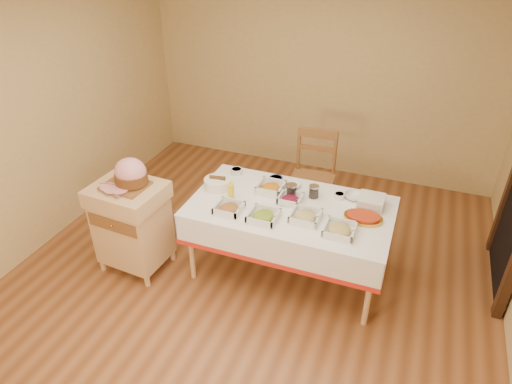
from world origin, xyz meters
TOP-DOWN VIEW (x-y plane):
  - room_shell at (0.00, 0.00)m, footprint 5.00×5.00m
  - dining_table at (0.30, 0.30)m, footprint 1.82×1.02m
  - butcher_cart at (-1.12, -0.15)m, footprint 0.68×0.58m
  - dining_chair at (0.26, 1.27)m, footprint 0.50×0.48m
  - ham_on_board at (-1.08, -0.12)m, footprint 0.41×0.39m
  - serving_dish_a at (-0.18, 0.02)m, footprint 0.23×0.23m
  - serving_dish_b at (0.14, 0.01)m, footprint 0.25×0.25m
  - serving_dish_c at (0.48, 0.14)m, footprint 0.25×0.25m
  - serving_dish_d at (0.80, 0.06)m, footprint 0.25×0.25m
  - serving_dish_e at (0.05, 0.48)m, footprint 0.25×0.24m
  - serving_dish_f at (0.28, 0.36)m, footprint 0.22×0.21m
  - small_bowl_left at (-0.39, 0.67)m, footprint 0.12×0.12m
  - small_bowl_mid at (0.04, 0.65)m, footprint 0.13×0.13m
  - small_bowl_right at (0.68, 0.59)m, footprint 0.10×0.10m
  - bowl_white_imported at (0.23, 0.63)m, footprint 0.14×0.14m
  - bowl_small_imported at (0.81, 0.63)m, footprint 0.21×0.21m
  - preserve_jar_left at (0.26, 0.46)m, footprint 0.10×0.10m
  - preserve_jar_right at (0.45, 0.52)m, footprint 0.10×0.10m
  - mustard_bottle at (-0.26, 0.23)m, footprint 0.06×0.06m
  - bread_basket at (-0.45, 0.36)m, footprint 0.26×0.26m
  - plate_stack at (0.97, 0.56)m, footprint 0.23×0.23m
  - brass_platter at (0.95, 0.32)m, footprint 0.34×0.24m

SIDE VIEW (x-z plane):
  - butcher_cart at x=-1.12m, z-range 0.06..0.97m
  - dining_chair at x=0.26m, z-range 0.02..1.06m
  - dining_table at x=0.30m, z-range 0.22..0.98m
  - bowl_white_imported at x=0.23m, z-range 0.76..0.79m
  - brass_platter at x=0.95m, z-range 0.76..0.80m
  - bowl_small_imported at x=0.81m, z-range 0.76..0.81m
  - small_bowl_right at x=0.68m, z-range 0.76..0.81m
  - small_bowl_left at x=-0.39m, z-range 0.76..0.82m
  - serving_dish_f at x=0.28m, z-range 0.74..0.84m
  - serving_dish_d at x=0.80m, z-range 0.74..0.84m
  - small_bowl_mid at x=0.04m, z-range 0.76..0.82m
  - serving_dish_a at x=-0.18m, z-range 0.74..0.84m
  - serving_dish_b at x=0.14m, z-range 0.74..0.84m
  - serving_dish_c at x=0.48m, z-range 0.74..0.84m
  - serving_dish_e at x=0.05m, z-range 0.74..0.85m
  - plate_stack at x=0.97m, z-range 0.76..0.86m
  - bread_basket at x=-0.45m, z-range 0.75..0.87m
  - preserve_jar_right at x=0.45m, z-range 0.75..0.88m
  - preserve_jar_left at x=0.26m, z-range 0.75..0.88m
  - mustard_bottle at x=-0.26m, z-range 0.75..0.93m
  - ham_on_board at x=-1.08m, z-range 0.88..1.16m
  - room_shell at x=0.00m, z-range -1.20..3.80m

